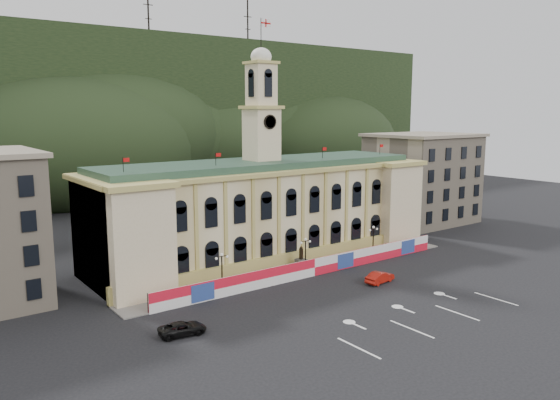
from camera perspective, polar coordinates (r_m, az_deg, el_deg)
ground at (r=68.58m, az=11.86°, el=-10.74°), size 260.00×260.00×0.00m
lane_markings at (r=65.62m, az=15.19°, el=-11.81°), size 26.00×10.00×0.02m
hill_ridge at (r=171.38m, az=-20.31°, el=7.49°), size 230.00×80.00×64.00m
city_hall at (r=86.59m, az=-1.76°, el=-0.95°), size 56.20×17.60×37.10m
side_building_right at (r=118.18m, az=14.65°, el=2.24°), size 21.00×17.00×18.60m
hoarding_fence at (r=78.44m, az=3.60°, el=-7.02°), size 50.00×0.44×2.50m
pavement at (r=80.72m, az=2.32°, el=-7.40°), size 56.00×5.50×0.16m
statue at (r=80.59m, az=2.21°, el=-6.60°), size 1.40×1.40×3.72m
lamp_left at (r=71.60m, az=-6.09°, el=-7.14°), size 1.96×0.44×5.15m
lamp_center at (r=79.34m, az=2.68°, el=-5.45°), size 1.96×0.44×5.15m
lamp_right at (r=88.63m, az=9.71°, el=-4.00°), size 1.96×0.44×5.15m
red_sedan at (r=76.54m, az=10.39°, el=-7.94°), size 2.96×5.20×1.56m
black_suv at (r=59.68m, az=-10.15°, el=-13.08°), size 3.85×5.76×1.41m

